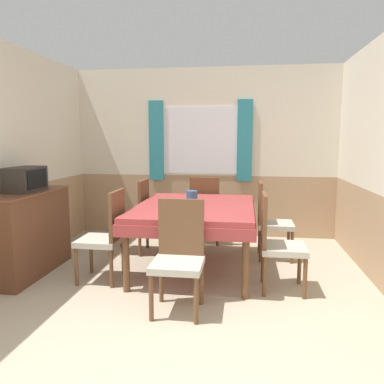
{
  "coord_description": "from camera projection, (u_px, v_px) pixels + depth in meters",
  "views": [
    {
      "loc": [
        0.65,
        -1.99,
        1.52
      ],
      "look_at": [
        0.04,
        2.25,
        0.91
      ],
      "focal_mm": 35.0,
      "sensor_mm": 36.0,
      "label": 1
    }
  ],
  "objects": [
    {
      "name": "vase",
      "position": [
        192.0,
        198.0,
        4.32
      ],
      "size": [
        0.13,
        0.13,
        0.17
      ],
      "color": "#335684",
      "rests_on": "dining_table"
    },
    {
      "name": "sideboard",
      "position": [
        27.0,
        232.0,
        4.2
      ],
      "size": [
        0.46,
        1.2,
        0.94
      ],
      "color": "brown",
      "rests_on": "ground_plane"
    },
    {
      "name": "chair_left_near",
      "position": [
        107.0,
        234.0,
        3.99
      ],
      "size": [
        0.44,
        0.44,
        0.98
      ],
      "rotation": [
        0.0,
        0.0,
        1.57
      ],
      "color": "brown",
      "rests_on": "ground_plane"
    },
    {
      "name": "chair_head_window",
      "position": [
        205.0,
        208.0,
        5.44
      ],
      "size": [
        0.44,
        0.44,
        0.98
      ],
      "color": "brown",
      "rests_on": "ground_plane"
    },
    {
      "name": "tv",
      "position": [
        25.0,
        179.0,
        4.17
      ],
      "size": [
        0.29,
        0.47,
        0.27
      ],
      "color": "#2D2823",
      "rests_on": "sideboard"
    },
    {
      "name": "chair_right_far",
      "position": [
        270.0,
        218.0,
        4.77
      ],
      "size": [
        0.44,
        0.44,
        0.98
      ],
      "rotation": [
        0.0,
        0.0,
        4.71
      ],
      "color": "brown",
      "rests_on": "ground_plane"
    },
    {
      "name": "chair_right_near",
      "position": [
        276.0,
        240.0,
        3.74
      ],
      "size": [
        0.44,
        0.44,
        0.98
      ],
      "rotation": [
        0.0,
        0.0,
        4.71
      ],
      "color": "brown",
      "rests_on": "ground_plane"
    },
    {
      "name": "chair_head_near",
      "position": [
        179.0,
        253.0,
        3.32
      ],
      "size": [
        0.44,
        0.44,
        0.98
      ],
      "rotation": [
        0.0,
        0.0,
        3.14
      ],
      "color": "brown",
      "rests_on": "ground_plane"
    },
    {
      "name": "wall_back",
      "position": [
        204.0,
        152.0,
        5.84
      ],
      "size": [
        4.43,
        0.09,
        2.6
      ],
      "color": "silver",
      "rests_on": "ground_plane"
    },
    {
      "name": "wall_left",
      "position": [
        7.0,
        159.0,
        4.24
      ],
      "size": [
        0.05,
        4.23,
        2.6
      ],
      "color": "silver",
      "rests_on": "ground_plane"
    },
    {
      "name": "chair_left_far",
      "position": [
        135.0,
        214.0,
        5.02
      ],
      "size": [
        0.44,
        0.44,
        0.98
      ],
      "rotation": [
        0.0,
        0.0,
        1.57
      ],
      "color": "brown",
      "rests_on": "ground_plane"
    },
    {
      "name": "dining_table",
      "position": [
        195.0,
        213.0,
        4.36
      ],
      "size": [
        1.37,
        1.76,
        0.76
      ],
      "color": "#9E3838",
      "rests_on": "ground_plane"
    }
  ]
}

